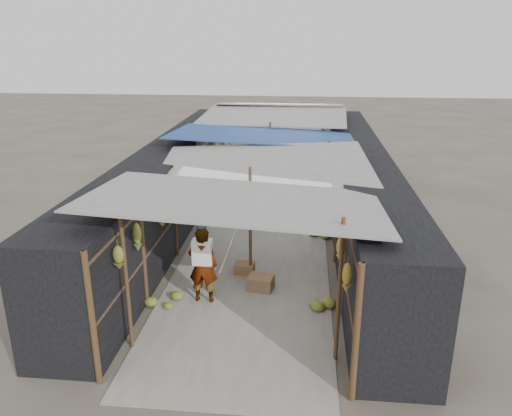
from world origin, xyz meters
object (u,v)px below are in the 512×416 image
(vendor_seated, at_px, (320,194))
(black_basin, at_px, (320,217))
(crate_near, at_px, (244,268))
(shopper_blue, at_px, (246,195))
(vendor_elderly, at_px, (203,265))

(vendor_seated, bearing_deg, black_basin, -4.10)
(crate_near, height_order, shopper_blue, shopper_blue)
(shopper_blue, bearing_deg, black_basin, -7.95)
(crate_near, xyz_separation_m, vendor_seated, (1.85, 5.10, 0.30))
(black_basin, xyz_separation_m, vendor_elderly, (-2.54, -5.15, 0.74))
(vendor_elderly, height_order, shopper_blue, vendor_elderly)
(black_basin, distance_m, vendor_elderly, 5.79)
(crate_near, distance_m, shopper_blue, 3.75)
(vendor_elderly, bearing_deg, shopper_blue, -91.37)
(black_basin, bearing_deg, vendor_seated, 90.00)
(black_basin, relative_size, vendor_elderly, 0.35)
(vendor_seated, bearing_deg, vendor_elderly, -25.58)
(crate_near, xyz_separation_m, vendor_elderly, (-0.69, -1.35, 0.69))
(vendor_seated, bearing_deg, crate_near, -24.05)
(vendor_elderly, bearing_deg, crate_near, -115.06)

